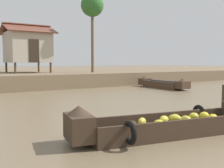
{
  "coord_description": "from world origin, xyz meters",
  "views": [
    {
      "loc": [
        -4.99,
        -0.34,
        1.83
      ],
      "look_at": [
        0.17,
        7.38,
        1.1
      ],
      "focal_mm": 42.95,
      "sensor_mm": 36.0,
      "label": 1
    }
  ],
  "objects_px": {
    "palm_tree_near": "(92,7)",
    "mooring_post": "(224,100)",
    "banana_boat": "(171,123)",
    "stilt_house_mid_left": "(28,47)",
    "fishing_skiff_distant": "(162,84)"
  },
  "relations": [
    {
      "from": "palm_tree_near",
      "to": "mooring_post",
      "type": "bearing_deg",
      "value": -101.09
    },
    {
      "from": "palm_tree_near",
      "to": "mooring_post",
      "type": "distance_m",
      "value": 15.83
    },
    {
      "from": "banana_boat",
      "to": "stilt_house_mid_left",
      "type": "distance_m",
      "value": 17.98
    },
    {
      "from": "stilt_house_mid_left",
      "to": "palm_tree_near",
      "type": "height_order",
      "value": "palm_tree_near"
    },
    {
      "from": "stilt_house_mid_left",
      "to": "mooring_post",
      "type": "relative_size",
      "value": 3.75
    },
    {
      "from": "stilt_house_mid_left",
      "to": "mooring_post",
      "type": "bearing_deg",
      "value": -83.29
    },
    {
      "from": "banana_boat",
      "to": "fishing_skiff_distant",
      "type": "xyz_separation_m",
      "value": [
        8.8,
        9.31,
        0.0
      ]
    },
    {
      "from": "banana_boat",
      "to": "fishing_skiff_distant",
      "type": "distance_m",
      "value": 12.81
    },
    {
      "from": "fishing_skiff_distant",
      "to": "mooring_post",
      "type": "bearing_deg",
      "value": -121.82
    },
    {
      "from": "banana_boat",
      "to": "fishing_skiff_distant",
      "type": "bearing_deg",
      "value": 46.62
    },
    {
      "from": "banana_boat",
      "to": "stilt_house_mid_left",
      "type": "bearing_deg",
      "value": 84.87
    },
    {
      "from": "banana_boat",
      "to": "stilt_house_mid_left",
      "type": "xyz_separation_m",
      "value": [
        1.59,
        17.68,
        2.87
      ]
    },
    {
      "from": "fishing_skiff_distant",
      "to": "mooring_post",
      "type": "xyz_separation_m",
      "value": [
        -5.24,
        -8.44,
        0.23
      ]
    },
    {
      "from": "fishing_skiff_distant",
      "to": "stilt_house_mid_left",
      "type": "distance_m",
      "value": 11.41
    },
    {
      "from": "stilt_house_mid_left",
      "to": "palm_tree_near",
      "type": "bearing_deg",
      "value": -26.92
    }
  ]
}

